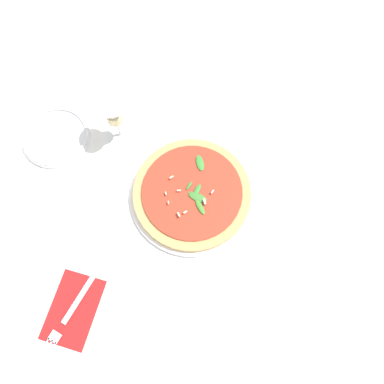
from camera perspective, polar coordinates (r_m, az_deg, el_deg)
ground_plane at (r=0.95m, az=-1.24°, el=1.10°), size 6.00×6.00×0.00m
pizza_arugula_main at (r=0.92m, az=0.00°, el=-0.27°), size 0.31×0.31×0.05m
wine_glass at (r=0.94m, az=-11.88°, el=11.52°), size 0.08×0.08×0.15m
napkin at (r=0.92m, az=-17.67°, el=-16.67°), size 0.17×0.13×0.01m
fork at (r=0.92m, az=-18.05°, el=-17.05°), size 0.20×0.10×0.00m
side_plate_white at (r=1.06m, az=-20.05°, el=7.92°), size 0.18×0.18×0.02m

